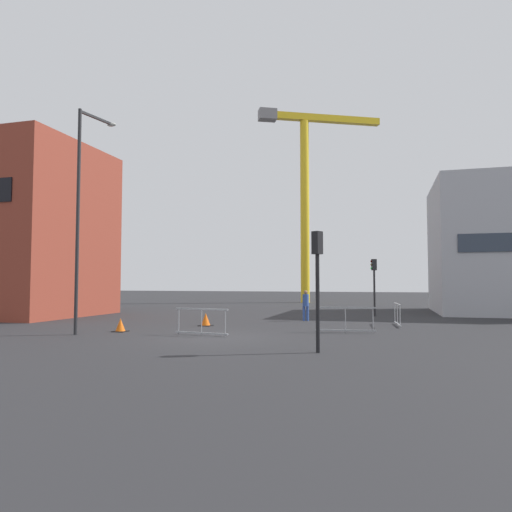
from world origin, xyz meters
The scene contains 12 objects.
ground centered at (0.00, 0.00, 0.00)m, with size 160.00×160.00×0.00m, color #28282B.
brick_building centered at (-15.96, 7.39, 5.32)m, with size 9.35×8.58×10.64m.
construction_crane centered at (-1.35, 30.31, 12.88)m, with size 12.16×6.59×19.76m.
streetlamp_tall centered at (-5.67, -0.44, 5.38)m, with size 0.65×1.95×9.30m.
traffic_light_crosswalk centered at (4.39, -2.76, 2.49)m, with size 0.34×0.39×3.68m.
traffic_light_island centered at (5.71, 13.08, 2.40)m, with size 0.39×0.33×3.54m.
pedestrian_walking centered at (2.16, 8.44, 0.96)m, with size 0.34×0.34×1.66m.
safety_barrier_left_run centered at (6.92, 6.66, 0.56)m, with size 0.27×2.35×1.08m.
safety_barrier_mid_span centered at (-0.70, 0.44, 0.56)m, with size 2.33×0.34×1.08m.
safety_barrier_right_run centered at (4.74, 2.99, 0.56)m, with size 2.50×0.29×1.08m.
traffic_cone_on_verge centered at (-2.05, 4.29, 0.29)m, with size 0.61×0.61×0.62m.
traffic_cone_by_barrier centered at (-4.59, 0.85, 0.26)m, with size 0.57×0.57×0.57m.
Camera 1 is at (6.37, -16.93, 2.15)m, focal length 32.68 mm.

